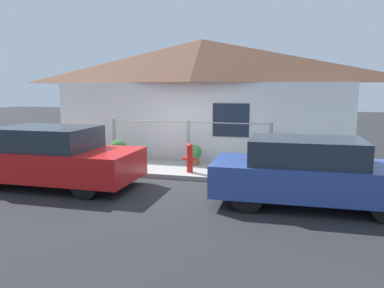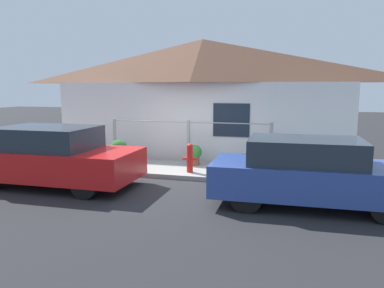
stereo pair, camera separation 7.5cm
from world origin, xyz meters
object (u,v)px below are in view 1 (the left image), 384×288
Objects in this scene: potted_plant_near_hydrant at (194,154)px; car_left at (53,157)px; potted_plant_by_fence at (118,150)px; fire_hydrant at (190,157)px; car_right at (311,173)px.

car_left is at bearing -135.50° from potted_plant_near_hydrant.
car_left is 5.90× the size of potted_plant_by_fence.
potted_plant_by_fence is at bearing -172.61° from potted_plant_near_hydrant.
potted_plant_near_hydrant is at bearing 43.86° from car_left.
car_left is at bearing -101.60° from potted_plant_by_fence.
fire_hydrant is 1.13× the size of potted_plant_by_fence.
potted_plant_by_fence is (-2.40, 0.65, -0.03)m from fire_hydrant.
car_left is 5.21× the size of fire_hydrant.
car_left reaches higher than potted_plant_near_hydrant.
car_left is 2.49m from potted_plant_by_fence.
potted_plant_near_hydrant is at bearing 97.62° from fire_hydrant.
potted_plant_near_hydrant is (-3.11, 2.72, -0.24)m from car_right.
fire_hydrant is 2.48m from potted_plant_by_fence.
car_right is at bearing -0.64° from car_left.
fire_hydrant is at bearing -82.38° from potted_plant_near_hydrant.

